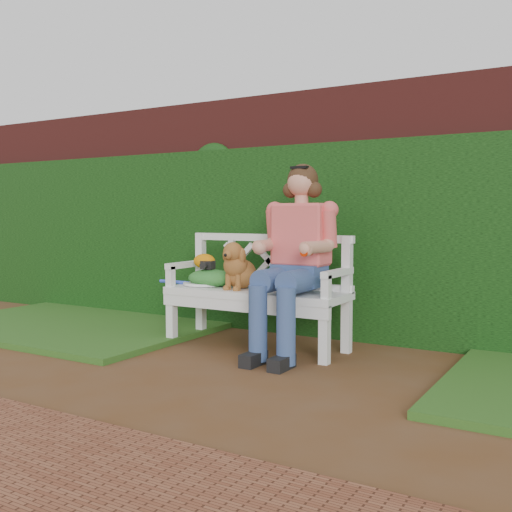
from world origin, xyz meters
The scene contains 12 objects.
ground centered at (0.00, 0.00, 0.00)m, with size 60.00×60.00×0.00m, color #543016.
brick_wall centered at (0.00, 1.90, 1.10)m, with size 10.00×0.30×2.20m, color maroon.
ivy_hedge centered at (0.00, 1.68, 0.85)m, with size 10.00×0.18×1.70m, color #225F1A.
grass_left centered at (-2.40, 0.90, 0.03)m, with size 2.60×2.00×0.05m, color #203D17.
brick_paving centered at (0.00, -1.60, 0.01)m, with size 4.00×1.20×0.03m, color brown.
garden_bench centered at (-0.46, 0.97, 0.24)m, with size 1.58×0.60×0.48m, color white, non-canonical shape.
seated_woman centered at (-0.07, 0.95, 0.74)m, with size 0.63×0.84×1.49m, color #F82F64, non-canonical shape.
dog centered at (-0.59, 0.92, 0.67)m, with size 0.26×0.35×0.39m, color #9D6828, non-canonical shape.
tennis_racket centered at (-1.01, 0.94, 0.50)m, with size 0.65×0.27×0.03m, color silver, non-canonical shape.
green_bag centered at (-0.90, 0.97, 0.55)m, with size 0.42×0.33×0.14m, color #196A20, non-canonical shape.
camera_item centered at (-0.92, 0.95, 0.66)m, with size 0.10×0.08×0.07m, color black.
baseball_glove centered at (-0.98, 0.98, 0.69)m, with size 0.20×0.15×0.13m, color #CE7507.
Camera 1 is at (1.98, -3.17, 1.09)m, focal length 42.00 mm.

